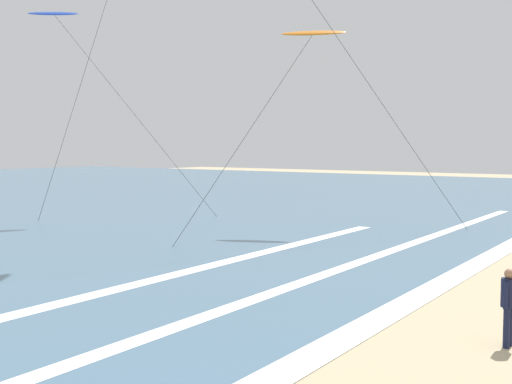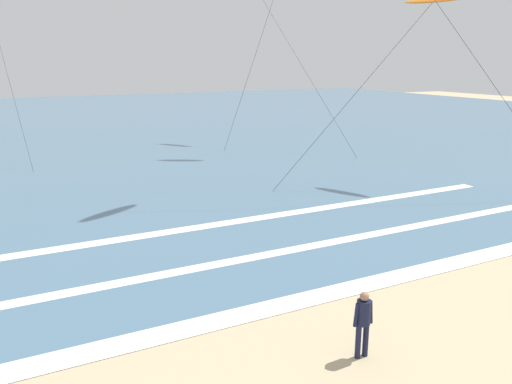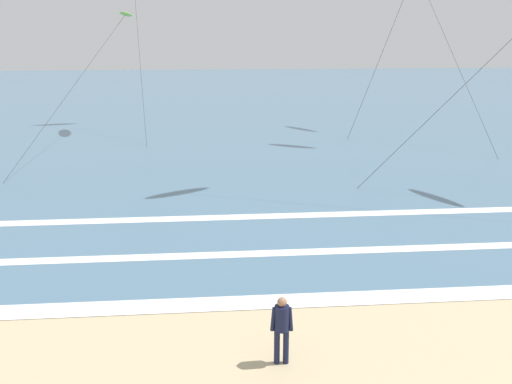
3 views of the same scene
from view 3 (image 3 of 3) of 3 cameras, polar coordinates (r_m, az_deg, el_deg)
The scene contains 6 objects.
ocean_surface at distance 59.16m, azimuth -4.95°, elevation 8.98°, with size 140.00×90.00×0.01m, color slate.
wave_foam_shoreline at distance 15.85m, azimuth -5.57°, elevation -11.04°, with size 36.25×0.85×0.01m, color white.
wave_foam_mid_break at distance 19.04m, azimuth -1.02°, elevation -6.16°, with size 55.18×0.55×0.01m, color white.
wave_foam_outer_break at distance 22.67m, azimuth -9.13°, elevation -2.68°, with size 37.29×0.65×0.01m, color white.
surfer_right_near at distance 12.90m, azimuth 2.56°, elevation -12.96°, with size 0.51×0.32×1.60m.
kite_lime_distant_high at distance 41.60m, azimuth -12.84°, elevation 16.72°, with size 5.32×15.50×8.27m.
Camera 3 is at (-0.13, -4.25, 7.21)m, focal length 40.38 mm.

